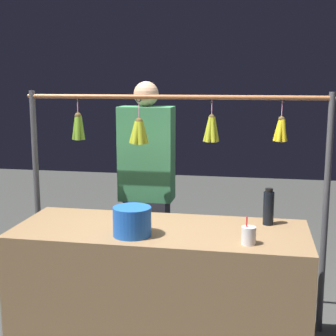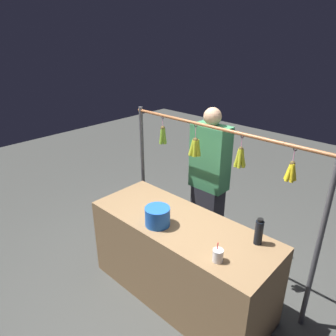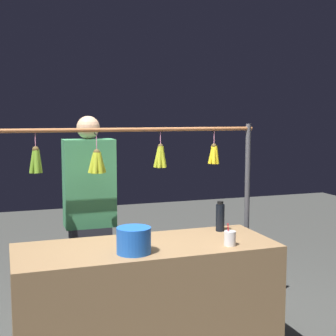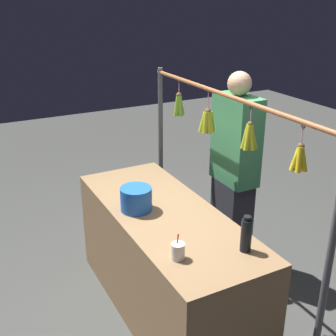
# 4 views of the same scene
# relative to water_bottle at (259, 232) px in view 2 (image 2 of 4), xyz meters

# --- Properties ---
(ground_plane) EXTENTS (12.00, 12.00, 0.00)m
(ground_plane) POSITION_rel_water_bottle_xyz_m (0.67, 0.21, -0.97)
(ground_plane) COLOR #41433F
(market_counter) EXTENTS (1.85, 0.71, 0.86)m
(market_counter) POSITION_rel_water_bottle_xyz_m (0.67, 0.21, -0.54)
(market_counter) COLOR olive
(market_counter) RESTS_ON ground
(display_rack) EXTENTS (2.18, 0.13, 1.70)m
(display_rack) POSITION_rel_water_bottle_xyz_m (0.69, -0.29, 0.22)
(display_rack) COLOR #4C4C51
(display_rack) RESTS_ON ground
(water_bottle) EXTENTS (0.07, 0.07, 0.24)m
(water_bottle) POSITION_rel_water_bottle_xyz_m (0.00, 0.00, 0.00)
(water_bottle) COLOR black
(water_bottle) RESTS_ON market_counter
(blue_bucket) EXTENTS (0.23, 0.23, 0.18)m
(blue_bucket) POSITION_rel_water_bottle_xyz_m (0.81, 0.38, -0.03)
(blue_bucket) COLOR blue
(blue_bucket) RESTS_ON market_counter
(drink_cup) EXTENTS (0.08, 0.08, 0.16)m
(drink_cup) POSITION_rel_water_bottle_xyz_m (0.12, 0.41, -0.06)
(drink_cup) COLOR silver
(drink_cup) RESTS_ON market_counter
(vendor_person) EXTENTS (0.42, 0.23, 1.77)m
(vendor_person) POSITION_rel_water_bottle_xyz_m (0.94, -0.58, -0.10)
(vendor_person) COLOR #2D2D38
(vendor_person) RESTS_ON ground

